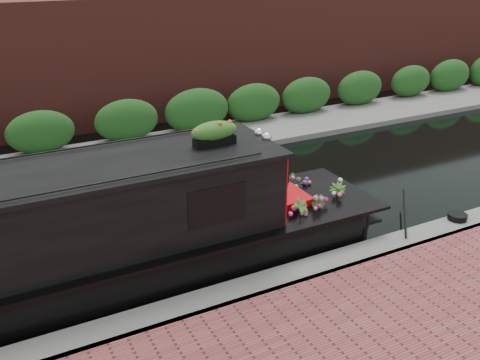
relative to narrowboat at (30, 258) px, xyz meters
name	(u,v)px	position (x,y,z in m)	size (l,w,h in m)	color
ground	(192,214)	(3.48, 1.80, -0.85)	(80.00, 80.00, 0.00)	black
near_bank_coping	(268,293)	(3.48, -1.50, -0.85)	(40.00, 0.60, 0.50)	slate
far_bank_path	(134,155)	(3.48, 6.00, -0.85)	(40.00, 2.40, 0.34)	slate
far_hedge	(125,145)	(3.48, 6.90, -0.85)	(40.00, 1.10, 2.80)	#1C4A18
far_brick_wall	(106,126)	(3.48, 9.00, -0.85)	(40.00, 1.00, 8.00)	maroon
narrowboat	(30,258)	(0.00, 0.00, 0.00)	(12.14, 2.23, 2.85)	black
rope_fender	(358,210)	(6.59, 0.00, -0.68)	(0.33, 0.33, 0.39)	brown
coiled_mooring_rope	(457,217)	(7.99, -1.39, -0.54)	(0.39, 0.39, 0.12)	black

